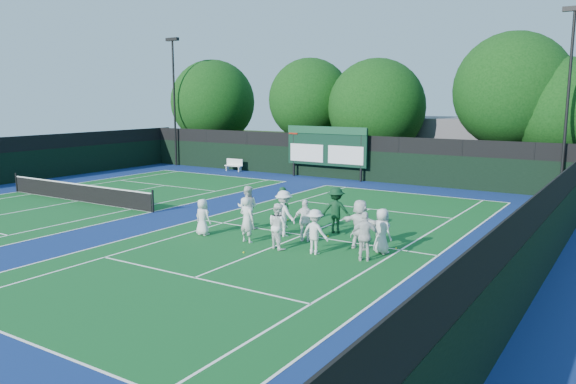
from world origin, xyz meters
The scene contains 35 objects.
ground centered at (0.00, 0.00, 0.00)m, with size 120.00×120.00×0.00m, color #1C350E.
court_apron centered at (-6.00, 1.00, 0.00)m, with size 34.00×32.00×0.01m, color navy.
near_court centered at (0.00, 1.00, 0.01)m, with size 11.05×23.85×0.01m.
left_court centered at (-14.00, 1.00, 0.01)m, with size 11.05×23.85×0.01m.
back_fence centered at (-6.00, 16.00, 1.36)m, with size 34.00×0.08×3.00m.
divider_fence_right centered at (9.00, 1.00, 1.36)m, with size 0.08×32.00×3.00m.
scoreboard centered at (-7.01, 15.59, 2.19)m, with size 6.00×0.21×3.55m.
clubhouse centered at (-2.00, 24.00, 2.00)m, with size 18.00×6.00×4.00m, color #5D5D62.
light_pole_left centered at (-21.00, 15.70, 6.30)m, with size 1.20×0.30×10.12m.
light_pole_right centered at (7.50, 15.70, 6.30)m, with size 1.20×0.30×10.12m.
tennis_net centered at (-14.00, 1.00, 0.49)m, with size 11.30×0.10×1.10m.
bench centered at (-14.76, 15.37, 0.50)m, with size 1.47×0.42×0.92m.
tree_a centered at (-20.04, 19.58, 4.91)m, with size 7.09×7.09×8.64m.
tree_b centered at (-10.47, 19.58, 5.14)m, with size 6.26×6.26×8.43m.
tree_c centered at (-4.97, 19.58, 4.60)m, with size 6.88×6.88×8.22m.
tree_d centered at (4.11, 19.58, 5.69)m, with size 7.22×7.22×9.49m.
tree_e centered at (6.97, 19.58, 4.56)m, with size 6.26×6.26×7.86m.
tennis_ball_0 centered at (-0.41, -2.38, 0.03)m, with size 0.07×0.07×0.07m, color yellow.
tennis_ball_1 centered at (0.97, 1.30, 0.03)m, with size 0.07×0.07×0.07m, color yellow.
tennis_ball_2 centered at (3.63, -0.73, 0.03)m, with size 0.07×0.07×0.07m, color yellow.
tennis_ball_3 centered at (-1.98, 2.96, 0.03)m, with size 0.07×0.07×0.07m, color yellow.
tennis_ball_4 centered at (-1.50, 1.10, 0.03)m, with size 0.07×0.07×0.07m, color yellow.
tennis_ball_5 centered at (3.92, 1.06, 0.03)m, with size 0.07×0.07×0.07m, color yellow.
player_front_0 centered at (-3.41, -1.11, 0.74)m, with size 0.72×0.47×1.47m, color white.
player_front_1 centered at (-1.23, -1.08, 0.87)m, with size 0.64×0.42×1.75m, color silver.
player_front_2 centered at (0.27, -1.19, 0.84)m, with size 0.82×0.64×1.69m, color white.
player_front_3 centered at (1.75, -1.09, 0.80)m, with size 1.03×0.59×1.60m, color white.
player_front_4 centered at (3.58, -0.91, 0.84)m, with size 0.99×0.41×1.69m, color silver.
player_back_0 centered at (-2.58, 0.76, 0.91)m, with size 0.89×0.69×1.82m, color white.
player_back_1 centered at (-0.60, 0.51, 0.92)m, with size 1.19×0.68×1.83m, color white.
player_back_2 centered at (0.55, 0.26, 0.81)m, with size 0.95×0.40×1.62m, color white.
player_back_3 centered at (2.77, 0.39, 0.91)m, with size 1.69×0.54×1.82m, color white.
player_back_4 centered at (3.68, 0.27, 0.81)m, with size 0.79×0.51×1.61m, color silver.
coach_left centered at (-1.75, 2.22, 0.83)m, with size 0.61×0.40×1.66m, color #103C1D.
coach_right centered at (0.88, 2.11, 0.94)m, with size 1.21×0.70×1.87m, color #0E341A.
Camera 1 is at (11.28, -17.68, 5.42)m, focal length 35.00 mm.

